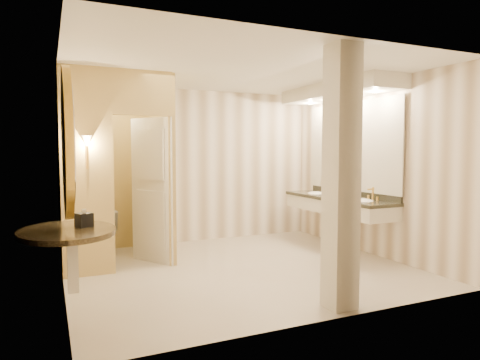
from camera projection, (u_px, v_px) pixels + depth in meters
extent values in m
plane|color=beige|center=(240.00, 268.00, 5.92)|extent=(4.50, 4.50, 0.00)
plane|color=white|center=(239.00, 71.00, 5.73)|extent=(4.50, 4.50, 0.00)
cube|color=white|center=(194.00, 166.00, 7.64)|extent=(4.50, 0.02, 2.70)
cube|color=white|center=(327.00, 181.00, 4.01)|extent=(4.50, 0.02, 2.70)
cube|color=white|center=(61.00, 175.00, 4.90)|extent=(0.02, 4.00, 2.70)
cube|color=white|center=(369.00, 168.00, 6.75)|extent=(0.02, 4.00, 2.70)
cube|color=#EAD07A|center=(160.00, 169.00, 6.64)|extent=(0.10, 1.50, 2.70)
cube|color=#EAD07A|center=(87.00, 172.00, 5.49)|extent=(0.65, 0.10, 2.70)
cube|color=#EAD07A|center=(142.00, 93.00, 5.72)|extent=(0.80, 0.10, 0.60)
cube|color=beige|center=(152.00, 191.00, 6.20)|extent=(0.47, 0.71, 2.10)
cylinder|color=gold|center=(87.00, 157.00, 5.41)|extent=(0.03, 0.03, 0.30)
cone|color=beige|center=(87.00, 141.00, 5.40)|extent=(0.14, 0.14, 0.14)
cube|color=beige|center=(338.00, 205.00, 7.03)|extent=(0.60, 2.23, 0.24)
cube|color=black|center=(338.00, 198.00, 7.02)|extent=(0.64, 2.27, 0.05)
cube|color=black|center=(351.00, 193.00, 7.13)|extent=(0.03, 2.23, 0.10)
ellipsoid|color=white|center=(362.00, 203.00, 6.47)|extent=(0.40, 0.44, 0.15)
cylinder|color=gold|center=(373.00, 194.00, 6.55)|extent=(0.03, 0.03, 0.22)
ellipsoid|color=white|center=(317.00, 196.00, 7.57)|extent=(0.40, 0.44, 0.15)
cylinder|color=gold|center=(326.00, 188.00, 7.65)|extent=(0.03, 0.03, 0.22)
cube|color=white|center=(352.00, 146.00, 7.08)|extent=(0.03, 2.23, 1.40)
cube|color=beige|center=(339.00, 91.00, 6.90)|extent=(0.75, 2.43, 0.22)
cylinder|color=black|center=(67.00, 232.00, 4.12)|extent=(1.12, 1.12, 0.05)
cube|color=beige|center=(73.00, 262.00, 4.15)|extent=(0.10, 0.10, 0.60)
cylinder|color=gold|center=(67.00, 143.00, 4.06)|extent=(0.07, 1.12, 1.12)
cylinder|color=white|center=(72.00, 143.00, 4.08)|extent=(0.02, 0.90, 0.90)
cube|color=beige|center=(341.00, 178.00, 4.37)|extent=(0.29, 0.29, 2.70)
cube|color=black|center=(84.00, 220.00, 4.24)|extent=(0.18, 0.18, 0.14)
imported|color=white|center=(100.00, 231.00, 6.81)|extent=(0.48, 0.74, 0.71)
imported|color=beige|center=(347.00, 194.00, 6.60)|extent=(0.08, 0.08, 0.15)
imported|color=silver|center=(324.00, 191.00, 7.32)|extent=(0.10, 0.10, 0.12)
imported|color=#C6B28C|center=(334.00, 191.00, 7.04)|extent=(0.09, 0.09, 0.18)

